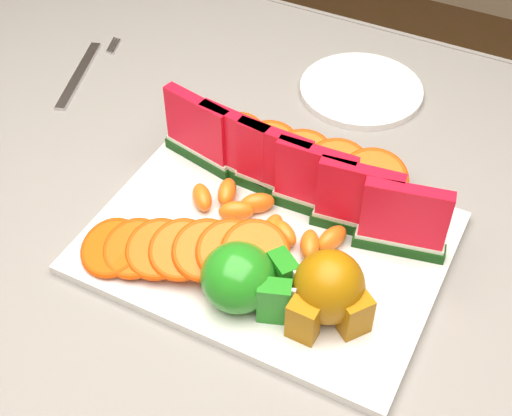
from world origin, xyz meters
TOP-DOWN VIEW (x-y plane):
  - table at (0.00, 0.00)m, footprint 1.40×0.90m
  - tablecloth at (0.00, 0.00)m, footprint 1.53×1.03m
  - platter at (0.07, 0.00)m, footprint 0.40×0.30m
  - apple_cluster at (0.09, -0.09)m, footprint 0.11×0.09m
  - pear_cluster at (0.18, -0.06)m, footprint 0.10×0.10m
  - side_plate at (0.06, 0.33)m, footprint 0.20×0.20m
  - fork at (-0.33, 0.18)m, footprint 0.07×0.19m
  - watermelon_row at (0.07, 0.07)m, footprint 0.39×0.07m
  - orange_fan_front at (0.01, -0.08)m, footprint 0.25×0.14m
  - orange_fan_back at (0.06, 0.13)m, footprint 0.29×0.11m
  - tangerine_segments at (0.06, 0.02)m, footprint 0.21×0.08m

SIDE VIEW (x-z plane):
  - table at x=0.00m, z-range 0.28..1.03m
  - tablecloth at x=0.00m, z-range 0.62..0.82m
  - fork at x=-0.33m, z-range 0.76..0.76m
  - side_plate at x=0.06m, z-range 0.76..0.77m
  - platter at x=0.07m, z-range 0.76..0.77m
  - tangerine_segments at x=0.06m, z-range 0.77..0.80m
  - orange_fan_back at x=0.06m, z-range 0.77..0.81m
  - orange_fan_front at x=0.01m, z-range 0.77..0.83m
  - apple_cluster at x=0.09m, z-range 0.77..0.84m
  - pear_cluster at x=0.18m, z-range 0.77..0.85m
  - watermelon_row at x=0.07m, z-range 0.77..0.87m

